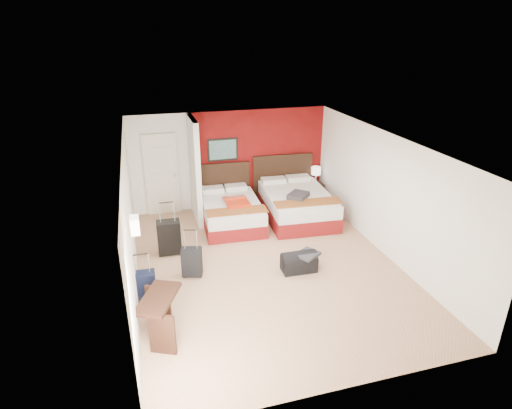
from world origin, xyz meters
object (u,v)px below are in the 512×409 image
object	(u,v)px
table_lamp	(316,175)
suitcase_charcoal	(192,263)
bed_left	(231,213)
duffel_bag	(299,263)
bed_right	(297,205)
suitcase_navy	(144,288)
desk	(160,317)
suitcase_black	(169,238)
red_suitcase_open	(236,201)
nightstand	(315,192)

from	to	relation	value
table_lamp	suitcase_charcoal	world-z (taller)	table_lamp
bed_left	table_lamp	world-z (taller)	table_lamp
table_lamp	duffel_bag	world-z (taller)	table_lamp
suitcase_charcoal	bed_right	bearing A→B (deg)	49.42
suitcase_navy	desk	size ratio (longest dim) A/B	0.62
bed_left	suitcase_charcoal	xyz separation A→B (m)	(-1.22, -2.04, -0.01)
duffel_bag	table_lamp	bearing A→B (deg)	63.29
bed_left	suitcase_black	xyz separation A→B (m)	(-1.55, -1.05, 0.07)
red_suitcase_open	nightstand	distance (m)	2.58
suitcase_charcoal	duffel_bag	xyz separation A→B (m)	(2.02, -0.37, -0.11)
bed_right	duffel_bag	distance (m)	2.50
table_lamp	suitcase_navy	size ratio (longest dim) A/B	0.84
suitcase_charcoal	suitcase_navy	distance (m)	1.07
suitcase_navy	desk	xyz separation A→B (m)	(0.20, -1.00, 0.09)
suitcase_navy	duffel_bag	distance (m)	2.93
bed_right	bed_left	bearing A→B (deg)	-178.65
suitcase_black	suitcase_navy	size ratio (longest dim) A/B	1.32
nightstand	duffel_bag	distance (m)	3.64
bed_left	bed_right	world-z (taller)	bed_right
bed_left	table_lamp	bearing A→B (deg)	20.68
bed_left	bed_right	size ratio (longest dim) A/B	0.88
suitcase_charcoal	duffel_bag	world-z (taller)	suitcase_charcoal
bed_right	suitcase_navy	bearing A→B (deg)	-142.03
nightstand	duffel_bag	world-z (taller)	nightstand
bed_right	suitcase_navy	world-z (taller)	bed_right
suitcase_black	duffel_bag	distance (m)	2.72
table_lamp	duffel_bag	bearing A→B (deg)	-117.82
suitcase_charcoal	suitcase_navy	bearing A→B (deg)	-131.96
red_suitcase_open	suitcase_black	bearing A→B (deg)	-149.94
desk	suitcase_navy	bearing A→B (deg)	126.11
red_suitcase_open	desk	world-z (taller)	desk
suitcase_navy	suitcase_charcoal	bearing A→B (deg)	36.00
bed_left	table_lamp	distance (m)	2.66
table_lamp	suitcase_black	world-z (taller)	table_lamp
red_suitcase_open	duffel_bag	bearing A→B (deg)	-73.20
suitcase_charcoal	duffel_bag	bearing A→B (deg)	4.50
red_suitcase_open	suitcase_charcoal	size ratio (longest dim) A/B	1.30
table_lamp	suitcase_navy	xyz separation A→B (m)	(-4.61, -3.43, -0.48)
bed_left	red_suitcase_open	xyz separation A→B (m)	(0.10, -0.10, 0.33)
bed_left	red_suitcase_open	world-z (taller)	red_suitcase_open
suitcase_navy	desk	bearing A→B (deg)	-75.69
bed_right	desk	size ratio (longest dim) A/B	2.50
bed_right	desk	bearing A→B (deg)	-131.22
bed_left	duffel_bag	xyz separation A→B (m)	(0.80, -2.41, -0.12)
table_lamp	suitcase_black	bearing A→B (deg)	-155.37
desk	duffel_bag	bearing A→B (deg)	48.84
duffel_bag	desk	bearing A→B (deg)	-154.76
suitcase_black	suitcase_navy	world-z (taller)	suitcase_black
red_suitcase_open	suitcase_black	size ratio (longest dim) A/B	1.01
nightstand	red_suitcase_open	bearing A→B (deg)	-161.70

